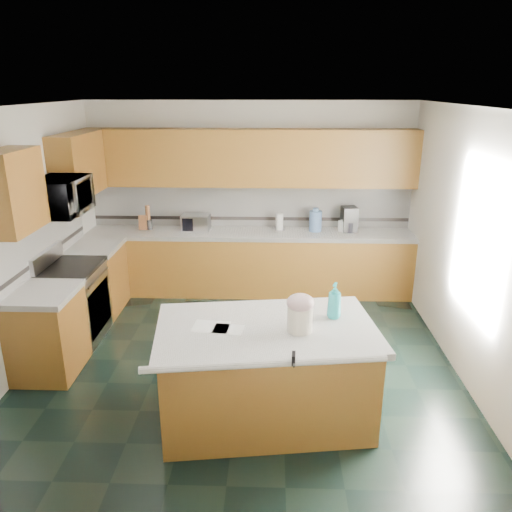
{
  "coord_description": "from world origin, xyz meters",
  "views": [
    {
      "loc": [
        0.33,
        -4.8,
        2.89
      ],
      "look_at": [
        0.15,
        0.35,
        1.12
      ],
      "focal_mm": 35.0,
      "sensor_mm": 36.0,
      "label": 1
    }
  ],
  "objects_px": {
    "treat_jar": "(300,319)",
    "coffee_maker": "(349,219)",
    "soap_bottle_island": "(334,301)",
    "toaster_oven": "(196,223)",
    "island_base": "(266,376)",
    "island_top": "(267,330)",
    "knife_block": "(143,223)"
  },
  "relations": [
    {
      "from": "treat_jar",
      "to": "coffee_maker",
      "type": "xyz_separation_m",
      "value": [
        0.84,
        3.08,
        0.06
      ]
    },
    {
      "from": "soap_bottle_island",
      "to": "treat_jar",
      "type": "bearing_deg",
      "value": -116.55
    },
    {
      "from": "toaster_oven",
      "to": "island_base",
      "type": "bearing_deg",
      "value": -67.1
    },
    {
      "from": "soap_bottle_island",
      "to": "coffee_maker",
      "type": "xyz_separation_m",
      "value": [
        0.52,
        2.82,
        0.01
      ]
    },
    {
      "from": "treat_jar",
      "to": "toaster_oven",
      "type": "distance_m",
      "value": 3.34
    },
    {
      "from": "coffee_maker",
      "to": "toaster_oven",
      "type": "bearing_deg",
      "value": 173.37
    },
    {
      "from": "island_top",
      "to": "knife_block",
      "type": "distance_m",
      "value": 3.5
    },
    {
      "from": "island_base",
      "to": "coffee_maker",
      "type": "bearing_deg",
      "value": 62.04
    },
    {
      "from": "treat_jar",
      "to": "toaster_oven",
      "type": "height_order",
      "value": "same"
    },
    {
      "from": "toaster_oven",
      "to": "island_top",
      "type": "bearing_deg",
      "value": -67.1
    },
    {
      "from": "island_base",
      "to": "coffee_maker",
      "type": "height_order",
      "value": "coffee_maker"
    },
    {
      "from": "treat_jar",
      "to": "knife_block",
      "type": "distance_m",
      "value": 3.71
    },
    {
      "from": "island_top",
      "to": "soap_bottle_island",
      "type": "relative_size",
      "value": 5.73
    },
    {
      "from": "island_base",
      "to": "knife_block",
      "type": "bearing_deg",
      "value": 113.77
    },
    {
      "from": "treat_jar",
      "to": "soap_bottle_island",
      "type": "xyz_separation_m",
      "value": [
        0.32,
        0.27,
        0.05
      ]
    },
    {
      "from": "toaster_oven",
      "to": "coffee_maker",
      "type": "bearing_deg",
      "value": 4.19
    },
    {
      "from": "island_base",
      "to": "toaster_oven",
      "type": "relative_size",
      "value": 4.62
    },
    {
      "from": "island_top",
      "to": "soap_bottle_island",
      "type": "bearing_deg",
      "value": 10.92
    },
    {
      "from": "knife_block",
      "to": "island_base",
      "type": "bearing_deg",
      "value": -63.6
    },
    {
      "from": "island_top",
      "to": "soap_bottle_island",
      "type": "xyz_separation_m",
      "value": [
        0.6,
        0.2,
        0.19
      ]
    },
    {
      "from": "island_top",
      "to": "coffee_maker",
      "type": "distance_m",
      "value": 3.23
    },
    {
      "from": "island_base",
      "to": "knife_block",
      "type": "height_order",
      "value": "knife_block"
    },
    {
      "from": "knife_block",
      "to": "coffee_maker",
      "type": "relative_size",
      "value": 0.6
    },
    {
      "from": "island_base",
      "to": "soap_bottle_island",
      "type": "xyz_separation_m",
      "value": [
        0.6,
        0.2,
        0.65
      ]
    },
    {
      "from": "island_top",
      "to": "toaster_oven",
      "type": "height_order",
      "value": "toaster_oven"
    },
    {
      "from": "toaster_oven",
      "to": "treat_jar",
      "type": "bearing_deg",
      "value": -62.91
    },
    {
      "from": "soap_bottle_island",
      "to": "toaster_oven",
      "type": "relative_size",
      "value": 0.85
    },
    {
      "from": "treat_jar",
      "to": "coffee_maker",
      "type": "distance_m",
      "value": 3.2
    },
    {
      "from": "island_top",
      "to": "treat_jar",
      "type": "xyz_separation_m",
      "value": [
        0.28,
        -0.07,
        0.14
      ]
    },
    {
      "from": "knife_block",
      "to": "toaster_oven",
      "type": "height_order",
      "value": "toaster_oven"
    },
    {
      "from": "knife_block",
      "to": "island_top",
      "type": "bearing_deg",
      "value": -63.6
    },
    {
      "from": "soap_bottle_island",
      "to": "island_top",
      "type": "bearing_deg",
      "value": -138.33
    }
  ]
}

